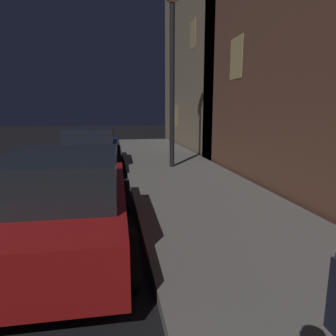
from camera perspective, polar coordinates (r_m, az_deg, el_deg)
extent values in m
cube|color=maroon|center=(4.85, -18.85, -7.25)|extent=(1.87, 4.29, 0.64)
cube|color=#1E2328|center=(4.51, -19.72, -1.03)|extent=(1.62, 2.36, 0.56)
cylinder|color=black|center=(6.35, -24.89, -5.69)|extent=(0.23, 0.66, 0.66)
cylinder|color=black|center=(6.11, -8.30, -5.39)|extent=(0.23, 0.66, 0.66)
cylinder|color=black|center=(3.65, -7.38, -16.97)|extent=(0.23, 0.66, 0.66)
cube|color=navy|center=(10.93, -14.25, 2.86)|extent=(1.89, 4.58, 0.64)
cube|color=#1E2328|center=(10.84, -14.41, 5.87)|extent=(1.62, 2.29, 0.56)
cylinder|color=black|center=(12.46, -17.72, 2.51)|extent=(0.24, 0.67, 0.66)
cylinder|color=black|center=(12.31, -9.46, 2.78)|extent=(0.24, 0.67, 0.66)
cylinder|color=black|center=(9.73, -20.17, 0.13)|extent=(0.24, 0.67, 0.66)
cylinder|color=black|center=(9.53, -9.58, 0.44)|extent=(0.24, 0.67, 0.66)
cylinder|color=black|center=(10.10, 0.78, 14.97)|extent=(0.16, 0.16, 5.21)
cube|color=#F2D17F|center=(9.78, 12.88, 19.57)|extent=(0.06, 0.90, 1.20)
cube|color=#998466|center=(18.48, 17.36, 23.42)|extent=(8.80, 10.27, 12.38)
cube|color=#F2D17F|center=(14.83, 4.80, 23.84)|extent=(0.06, 0.90, 1.20)
cube|color=#F2D17F|center=(18.00, 1.53, 9.89)|extent=(0.06, 0.90, 1.20)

